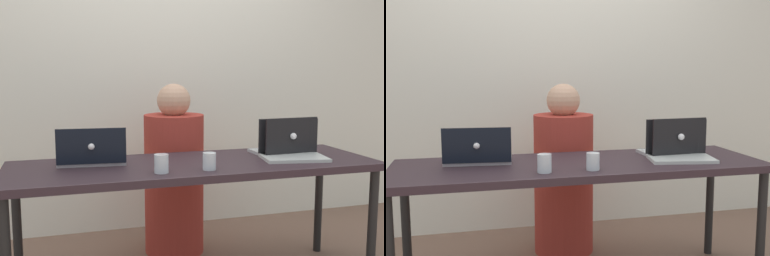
% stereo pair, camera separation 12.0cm
% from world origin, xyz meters
% --- Properties ---
extents(back_wall, '(5.19, 0.10, 2.38)m').
position_xyz_m(back_wall, '(0.00, 1.11, 1.19)').
color(back_wall, silver).
rests_on(back_wall, ground).
extents(desk, '(1.99, 0.64, 0.72)m').
position_xyz_m(desk, '(0.00, 0.00, 0.66)').
color(desk, '#32242A').
rests_on(desk, ground).
extents(person_at_center, '(0.47, 0.47, 1.13)m').
position_xyz_m(person_at_center, '(0.02, 0.55, 0.50)').
color(person_at_center, '#A5342A').
rests_on(person_at_center, ground).
extents(laptop_back_right, '(0.35, 0.27, 0.23)m').
position_xyz_m(laptop_back_right, '(0.58, 0.07, 0.77)').
color(laptop_back_right, '#AEB5B7').
rests_on(laptop_back_right, desk).
extents(laptop_front_right, '(0.38, 0.28, 0.22)m').
position_xyz_m(laptop_front_right, '(0.56, -0.04, 0.77)').
color(laptop_front_right, silver).
rests_on(laptop_front_right, desk).
extents(laptop_back_left, '(0.37, 0.25, 0.20)m').
position_xyz_m(laptop_back_left, '(-0.54, 0.10, 0.77)').
color(laptop_back_left, '#B4B1B9').
rests_on(laptop_back_left, desk).
extents(water_glass_center, '(0.07, 0.07, 0.09)m').
position_xyz_m(water_glass_center, '(0.01, -0.19, 0.76)').
color(water_glass_center, silver).
rests_on(water_glass_center, desk).
extents(water_glass_left, '(0.07, 0.07, 0.09)m').
position_xyz_m(water_glass_left, '(-0.23, -0.19, 0.76)').
color(water_glass_left, silver).
rests_on(water_glass_left, desk).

